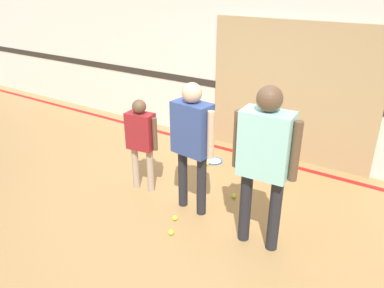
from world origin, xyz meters
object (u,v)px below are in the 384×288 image
object	(u,v)px
person_student_right	(265,153)
person_instructor	(192,135)
racket_spare_on_floor	(214,160)
tennis_ball_stray_right	(234,196)
tennis_ball_stray_left	(171,232)
tennis_ball_near_instructor	(175,218)
person_student_left	(141,136)
tennis_ball_by_spare_racket	(207,163)

from	to	relation	value
person_student_right	person_instructor	bearing A→B (deg)	-13.23
racket_spare_on_floor	tennis_ball_stray_right	bearing A→B (deg)	-179.50
racket_spare_on_floor	tennis_ball_stray_left	distance (m)	1.98
person_instructor	tennis_ball_stray_right	xyz separation A→B (m)	(0.34, 0.52, -1.00)
person_instructor	tennis_ball_near_instructor	bearing A→B (deg)	-89.79
person_student_left	tennis_ball_stray_right	bearing A→B (deg)	13.50
person_student_left	racket_spare_on_floor	world-z (taller)	person_student_left
racket_spare_on_floor	tennis_ball_stray_right	distance (m)	1.13
person_instructor	tennis_ball_by_spare_racket	bearing A→B (deg)	118.41
person_student_left	tennis_ball_by_spare_racket	size ratio (longest dim) A/B	19.81
person_student_right	tennis_ball_stray_left	bearing A→B (deg)	21.27
person_student_right	tennis_ball_by_spare_racket	size ratio (longest dim) A/B	27.53
racket_spare_on_floor	person_student_left	bearing A→B (deg)	119.44
person_instructor	racket_spare_on_floor	distance (m)	1.73
person_instructor	person_student_right	size ratio (longest dim) A/B	0.92
person_instructor	person_student_right	xyz separation A→B (m)	(0.98, -0.17, 0.10)
person_student_left	tennis_ball_stray_left	xyz separation A→B (m)	(0.93, -0.63, -0.78)
tennis_ball_near_instructor	tennis_ball_by_spare_racket	bearing A→B (deg)	105.96
person_student_left	tennis_ball_by_spare_racket	world-z (taller)	person_student_left
person_instructor	tennis_ball_near_instructor	distance (m)	1.05
racket_spare_on_floor	tennis_ball_by_spare_racket	world-z (taller)	tennis_ball_by_spare_racket
person_instructor	racket_spare_on_floor	bearing A→B (deg)	114.88
person_student_left	person_instructor	bearing A→B (deg)	-11.44
tennis_ball_near_instructor	tennis_ball_by_spare_racket	size ratio (longest dim) A/B	1.00
tennis_ball_by_spare_racket	tennis_ball_stray_right	world-z (taller)	same
person_student_right	tennis_ball_stray_right	size ratio (longest dim) A/B	27.53
tennis_ball_stray_left	person_instructor	bearing A→B (deg)	98.54
person_instructor	person_student_right	bearing A→B (deg)	-3.33
racket_spare_on_floor	tennis_ball_stray_left	size ratio (longest dim) A/B	6.62
person_student_left	tennis_ball_stray_right	xyz separation A→B (m)	(1.18, 0.47, -0.78)
racket_spare_on_floor	person_instructor	bearing A→B (deg)	155.03
person_student_left	tennis_ball_near_instructor	xyz separation A→B (m)	(0.80, -0.38, -0.78)
person_student_right	tennis_ball_stray_right	xyz separation A→B (m)	(-0.64, 0.69, -1.09)
tennis_ball_stray_right	tennis_ball_near_instructor	bearing A→B (deg)	-114.13
person_student_left	tennis_ball_near_instructor	bearing A→B (deg)	-33.18
tennis_ball_by_spare_racket	tennis_ball_stray_right	size ratio (longest dim) A/B	1.00
tennis_ball_near_instructor	person_student_left	bearing A→B (deg)	154.89
person_student_right	tennis_ball_near_instructor	bearing A→B (deg)	5.33
person_student_right	racket_spare_on_floor	world-z (taller)	person_student_right
person_student_right	person_student_left	bearing A→B (deg)	-10.22
racket_spare_on_floor	tennis_ball_by_spare_racket	distance (m)	0.19
tennis_ball_stray_left	racket_spare_on_floor	bearing A→B (deg)	105.39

